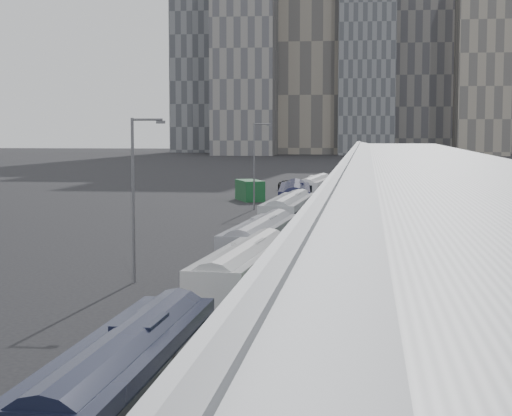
% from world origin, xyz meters
% --- Properties ---
extents(sidewalk, '(10.00, 170.00, 0.12)m').
position_xyz_m(sidewalk, '(9.00, 55.00, 0.06)').
color(sidewalk, gray).
rests_on(sidewalk, ground).
extents(lane_line, '(0.12, 160.00, 0.02)m').
position_xyz_m(lane_line, '(-1.50, 55.00, 0.01)').
color(lane_line, gold).
rests_on(lane_line, ground).
extents(depot, '(12.45, 160.40, 7.20)m').
position_xyz_m(depot, '(12.99, 55.00, 3.51)').
color(depot, gray).
rests_on(depot, ground).
extents(skyline, '(145.00, 64.00, 120.00)m').
position_xyz_m(skyline, '(-2.90, 324.16, 50.85)').
color(skyline, slate).
rests_on(skyline, ground).
extents(bus_1, '(2.74, 12.25, 3.57)m').
position_xyz_m(bus_1, '(1.83, 18.43, 1.50)').
color(bus_1, black).
rests_on(bus_1, ground).
extents(bus_2, '(3.46, 12.74, 3.68)m').
position_xyz_m(bus_2, '(2.64, 35.42, 1.55)').
color(bus_2, silver).
rests_on(bus_2, ground).
extents(bus_3, '(3.46, 12.75, 3.68)m').
position_xyz_m(bus_3, '(2.03, 46.62, 1.55)').
color(bus_3, gray).
rests_on(bus_3, ground).
extents(bus_4, '(3.42, 13.46, 3.90)m').
position_xyz_m(bus_4, '(2.23, 63.13, 1.65)').
color(bus_4, '#A6A9B0').
rests_on(bus_4, ground).
extents(bus_5, '(3.81, 13.98, 4.04)m').
position_xyz_m(bus_5, '(1.63, 75.65, 1.70)').
color(bus_5, black).
rests_on(bus_5, ground).
extents(bus_6, '(3.81, 13.19, 3.80)m').
position_xyz_m(bus_6, '(2.53, 91.93, 1.60)').
color(bus_6, white).
rests_on(bus_6, ground).
extents(tree_1, '(2.31, 2.31, 4.13)m').
position_xyz_m(tree_1, '(5.64, 28.15, 2.96)').
color(tree_1, black).
rests_on(tree_1, ground).
extents(tree_2, '(1.38, 1.38, 3.53)m').
position_xyz_m(tree_2, '(6.11, 54.62, 2.79)').
color(tree_2, black).
rests_on(tree_2, ground).
extents(tree_3, '(1.17, 1.17, 4.36)m').
position_xyz_m(tree_3, '(6.22, 81.10, 3.65)').
color(tree_3, black).
rests_on(tree_3, ground).
extents(street_lamp_near, '(2.04, 0.22, 9.69)m').
position_xyz_m(street_lamp_near, '(-5.11, 44.80, 5.55)').
color(street_lamp_near, '#59595E').
rests_on(street_lamp_near, ground).
extents(street_lamp_far, '(2.04, 0.22, 9.75)m').
position_xyz_m(street_lamp_far, '(-4.17, 91.87, 5.57)').
color(street_lamp_far, '#59595E').
rests_on(street_lamp_far, ground).
extents(shipping_container, '(4.52, 6.36, 2.60)m').
position_xyz_m(shipping_container, '(-6.49, 103.91, 1.30)').
color(shipping_container, '#154423').
rests_on(shipping_container, ground).
extents(suv, '(3.91, 6.06, 1.55)m').
position_xyz_m(suv, '(-3.13, 121.97, 0.78)').
color(suv, black).
rests_on(suv, ground).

